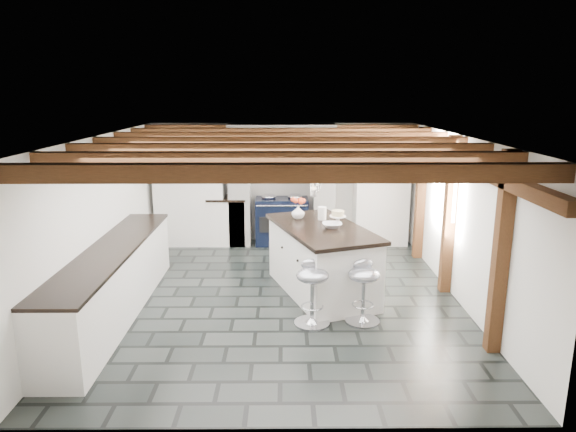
{
  "coord_description": "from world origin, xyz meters",
  "views": [
    {
      "loc": [
        0.04,
        -6.94,
        2.89
      ],
      "look_at": [
        0.1,
        0.4,
        1.1
      ],
      "focal_mm": 32.0,
      "sensor_mm": 36.0,
      "label": 1
    }
  ],
  "objects_px": {
    "bar_stool_near": "(363,284)",
    "range_cooker": "(282,220)",
    "bar_stool_far": "(313,285)",
    "kitchen_island": "(321,259)"
  },
  "relations": [
    {
      "from": "bar_stool_near",
      "to": "range_cooker",
      "type": "bearing_deg",
      "value": 84.88
    },
    {
      "from": "bar_stool_near",
      "to": "bar_stool_far",
      "type": "relative_size",
      "value": 0.98
    },
    {
      "from": "kitchen_island",
      "to": "bar_stool_far",
      "type": "bearing_deg",
      "value": -119.29
    },
    {
      "from": "range_cooker",
      "to": "bar_stool_near",
      "type": "xyz_separation_m",
      "value": [
        1.04,
        -3.53,
        0.05
      ]
    },
    {
      "from": "range_cooker",
      "to": "bar_stool_far",
      "type": "xyz_separation_m",
      "value": [
        0.4,
        -3.59,
        0.06
      ]
    },
    {
      "from": "range_cooker",
      "to": "bar_stool_far",
      "type": "relative_size",
      "value": 1.19
    },
    {
      "from": "range_cooker",
      "to": "kitchen_island",
      "type": "relative_size",
      "value": 0.44
    },
    {
      "from": "bar_stool_far",
      "to": "range_cooker",
      "type": "bearing_deg",
      "value": 106.54
    },
    {
      "from": "range_cooker",
      "to": "bar_stool_near",
      "type": "relative_size",
      "value": 1.21
    },
    {
      "from": "range_cooker",
      "to": "bar_stool_far",
      "type": "bearing_deg",
      "value": -83.68
    }
  ]
}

